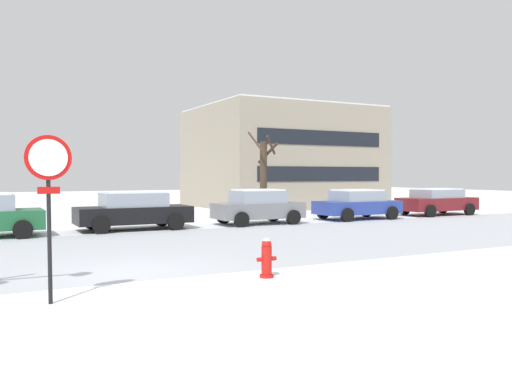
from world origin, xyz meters
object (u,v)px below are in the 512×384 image
at_px(stop_sign, 49,185).
at_px(parked_car_gray, 258,207).
at_px(parked_car_maroon, 437,201).
at_px(fire_hydrant, 267,258).
at_px(parked_car_black, 133,210).
at_px(parked_car_blue, 357,204).

distance_m(stop_sign, parked_car_gray, 14.84).
bearing_deg(parked_car_gray, stop_sign, -132.01).
bearing_deg(parked_car_maroon, stop_sign, -151.98).
height_order(stop_sign, parked_car_gray, stop_sign).
height_order(fire_hydrant, parked_car_maroon, parked_car_maroon).
xyz_separation_m(fire_hydrant, parked_car_black, (0.10, 10.94, 0.35)).
xyz_separation_m(fire_hydrant, parked_car_maroon, (16.48, 10.84, 0.32)).
height_order(parked_car_blue, parked_car_maroon, parked_car_blue).
height_order(fire_hydrant, parked_car_blue, parked_car_blue).
distance_m(parked_car_gray, parked_car_maroon, 10.92).
relative_size(fire_hydrant, parked_car_maroon, 0.19).
height_order(parked_car_black, parked_car_blue, parked_car_black).
distance_m(stop_sign, fire_hydrant, 4.62).
xyz_separation_m(fire_hydrant, parked_car_gray, (5.56, 10.75, 0.35)).
xyz_separation_m(parked_car_black, parked_car_maroon, (16.38, -0.10, -0.03)).
relative_size(fire_hydrant, parked_car_gray, 0.22).
bearing_deg(fire_hydrant, parked_car_black, 89.46).
bearing_deg(parked_car_gray, fire_hydrant, -117.37).
distance_m(fire_hydrant, parked_car_blue, 15.39).
bearing_deg(parked_car_maroon, parked_car_black, 179.64).
xyz_separation_m(parked_car_black, parked_car_gray, (5.46, -0.20, 0.00)).
relative_size(fire_hydrant, parked_car_blue, 0.20).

